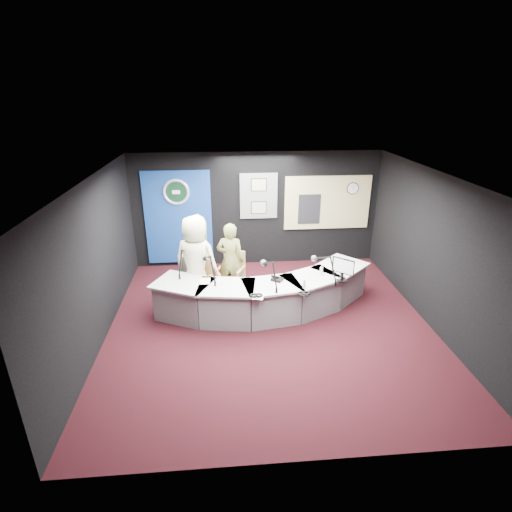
{
  "coord_description": "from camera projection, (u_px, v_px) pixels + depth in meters",
  "views": [
    {
      "loc": [
        -0.82,
        -6.4,
        4.13
      ],
      "look_at": [
        -0.2,
        0.8,
        1.1
      ],
      "focal_mm": 28.0,
      "sensor_mm": 36.0,
      "label": 1
    }
  ],
  "objects": [
    {
      "name": "wall_front",
      "position": [
        305.0,
        367.0,
        4.25
      ],
      "size": [
        6.0,
        0.02,
        2.8
      ],
      "primitive_type": "cube",
      "color": "black",
      "rests_on": "ground"
    },
    {
      "name": "wall_right",
      "position": [
        435.0,
        252.0,
        7.24
      ],
      "size": [
        0.02,
        6.0,
        2.8
      ],
      "primitive_type": "cube",
      "color": "black",
      "rests_on": "ground"
    },
    {
      "name": "person_man",
      "position": [
        196.0,
        261.0,
        7.97
      ],
      "size": [
        1.09,
        0.92,
        1.9
      ],
      "primitive_type": "imported",
      "rotation": [
        0.0,
        0.0,
        2.74
      ],
      "color": "beige",
      "rests_on": "ground"
    },
    {
      "name": "agency_seal",
      "position": [
        176.0,
        192.0,
        9.35
      ],
      "size": [
        0.63,
        0.07,
        0.63
      ],
      "primitive_type": "torus",
      "rotation": [
        1.57,
        0.0,
        0.0
      ],
      "color": "silver",
      "rests_on": "backdrop_panel"
    },
    {
      "name": "broadcast_desk",
      "position": [
        265.0,
        294.0,
        7.9
      ],
      "size": [
        4.5,
        1.9,
        0.75
      ],
      "primitive_type": null,
      "color": "#B5B7BA",
      "rests_on": "ground"
    },
    {
      "name": "wall_left",
      "position": [
        96.0,
        263.0,
        6.77
      ],
      "size": [
        0.02,
        6.0,
        2.8
      ],
      "primitive_type": "cube",
      "color": "black",
      "rests_on": "ground"
    },
    {
      "name": "water_bottles",
      "position": [
        323.0,
        276.0,
        7.59
      ],
      "size": [
        0.89,
        0.59,
        0.18
      ],
      "primitive_type": null,
      "color": "silver",
      "rests_on": "broadcast_desk"
    },
    {
      "name": "pinboard",
      "position": [
        259.0,
        196.0,
        9.6
      ],
      "size": [
        0.9,
        0.04,
        1.1
      ],
      "primitive_type": "cube",
      "color": "slate",
      "rests_on": "wall_back"
    },
    {
      "name": "headphones_far",
      "position": [
        256.0,
        295.0,
        7.04
      ],
      "size": [
        0.21,
        0.21,
        0.04
      ],
      "primitive_type": "torus",
      "color": "black",
      "rests_on": "broadcast_desk"
    },
    {
      "name": "boom_mic_c",
      "position": [
        270.0,
        271.0,
        7.31
      ],
      "size": [
        0.3,
        0.71,
        0.6
      ],
      "primitive_type": null,
      "color": "black",
      "rests_on": "broadcast_desk"
    },
    {
      "name": "wall_back",
      "position": [
        256.0,
        210.0,
        9.76
      ],
      "size": [
        6.0,
        0.02,
        2.8
      ],
      "primitive_type": "cube",
      "color": "black",
      "rests_on": "ground"
    },
    {
      "name": "boom_mic_a",
      "position": [
        185.0,
        259.0,
        7.85
      ],
      "size": [
        0.32,
        0.71,
        0.6
      ],
      "primitive_type": null,
      "color": "black",
      "rests_on": "broadcast_desk"
    },
    {
      "name": "armchair_left",
      "position": [
        197.0,
        280.0,
        8.13
      ],
      "size": [
        0.84,
        0.84,
        1.05
      ],
      "primitive_type": null,
      "rotation": [
        0.0,
        0.0,
        -0.69
      ],
      "color": "tan",
      "rests_on": "ground"
    },
    {
      "name": "notepad",
      "position": [
        258.0,
        296.0,
        7.05
      ],
      "size": [
        0.24,
        0.3,
        0.0
      ],
      "primitive_type": "cube",
      "rotation": [
        0.0,
        0.0,
        -0.23
      ],
      "color": "white",
      "rests_on": "broadcast_desk"
    },
    {
      "name": "ceiling",
      "position": [
        272.0,
        178.0,
        6.46
      ],
      "size": [
        6.0,
        6.0,
        0.02
      ],
      "primitive_type": "cube",
      "color": "silver",
      "rests_on": "ground"
    },
    {
      "name": "booth_window_frame",
      "position": [
        327.0,
        203.0,
        9.81
      ],
      "size": [
        2.12,
        0.06,
        1.32
      ],
      "primitive_type": "cube",
      "color": "#C8BD7D",
      "rests_on": "wall_back"
    },
    {
      "name": "person_woman",
      "position": [
        231.0,
        260.0,
        8.37
      ],
      "size": [
        0.68,
        0.54,
        1.63
      ],
      "primitive_type": "imported",
      "rotation": [
        0.0,
        0.0,
        2.87
      ],
      "color": "olive",
      "rests_on": "ground"
    },
    {
      "name": "boom_mic_d",
      "position": [
        325.0,
        266.0,
        7.54
      ],
      "size": [
        0.42,
        0.66,
        0.6
      ],
      "primitive_type": null,
      "color": "black",
      "rests_on": "broadcast_desk"
    },
    {
      "name": "paper_stack",
      "position": [
        205.0,
        281.0,
        7.61
      ],
      "size": [
        0.21,
        0.28,
        0.0
      ],
      "primitive_type": "cube",
      "rotation": [
        0.0,
        0.0,
        -0.04
      ],
      "color": "white",
      "rests_on": "broadcast_desk"
    },
    {
      "name": "boom_mic_b",
      "position": [
        209.0,
        265.0,
        7.56
      ],
      "size": [
        0.35,
        0.7,
        0.6
      ],
      "primitive_type": null,
      "color": "black",
      "rests_on": "broadcast_desk"
    },
    {
      "name": "booth_glow",
      "position": [
        327.0,
        203.0,
        9.81
      ],
      "size": [
        2.0,
        0.02,
        1.2
      ],
      "primitive_type": "cube",
      "color": "#FFCFA1",
      "rests_on": "booth_window_frame"
    },
    {
      "name": "wall_clock",
      "position": [
        353.0,
        188.0,
        9.7
      ],
      "size": [
        0.28,
        0.01,
        0.28
      ],
      "primitive_type": "cylinder",
      "rotation": [
        1.57,
        0.0,
        0.0
      ],
      "color": "white",
      "rests_on": "booth_window_frame"
    },
    {
      "name": "backdrop_panel",
      "position": [
        178.0,
        218.0,
        9.64
      ],
      "size": [
        1.6,
        0.05,
        2.3
      ],
      "primitive_type": "cube",
      "color": "navy",
      "rests_on": "wall_back"
    },
    {
      "name": "seal_center",
      "position": [
        176.0,
        192.0,
        9.36
      ],
      "size": [
        0.48,
        0.01,
        0.48
      ],
      "primitive_type": "cylinder",
      "rotation": [
        1.57,
        0.0,
        0.0
      ],
      "color": "black",
      "rests_on": "backdrop_panel"
    },
    {
      "name": "framed_photo_lower",
      "position": [
        259.0,
        208.0,
        9.68
      ],
      "size": [
        0.34,
        0.02,
        0.27
      ],
      "primitive_type": "cube",
      "color": "#9B9171",
      "rests_on": "pinboard"
    },
    {
      "name": "ground",
      "position": [
        270.0,
        325.0,
        7.55
      ],
      "size": [
        6.0,
        6.0,
        0.0
      ],
      "primitive_type": "plane",
      "color": "black",
      "rests_on": "ground"
    },
    {
      "name": "framed_photo_upper",
      "position": [
        259.0,
        185.0,
        9.47
      ],
      "size": [
        0.34,
        0.02,
        0.27
      ],
      "primitive_type": "cube",
      "color": "#9B9171",
      "rests_on": "pinboard"
    },
    {
      "name": "desk_phone",
      "position": [
        277.0,
        279.0,
        7.62
      ],
      "size": [
        0.26,
        0.25,
        0.05
      ],
      "primitive_type": "cube",
      "rotation": [
        0.0,
        0.0,
        -0.57
      ],
      "color": "black",
      "rests_on": "broadcast_desk"
    },
    {
      "name": "equipment_rack",
      "position": [
        309.0,
        209.0,
        9.81
      ],
      "size": [
        0.55,
        0.02,
        0.75
      ],
      "primitive_type": "cube",
      "color": "black",
      "rests_on": "booth_window_frame"
    },
    {
      "name": "draped_jacket",
      "position": [
        189.0,
        273.0,
        8.26
      ],
      "size": [
        0.45,
        0.4,
        0.7
      ],
      "primitive_type": "cube",
      "rotation": [
        0.0,
        0.0,
        -0.69
      ],
      "color": "slate",
      "rests_on": "armchair_left"
    },
    {
      "name": "armchair_right",
      "position": [
        231.0,
        272.0,
        8.48
      ],
      "size": [
        0.79,
        0.79,
        1.07
      ],
      "primitive_type": null,
      "rotation": [
        0.0,
        0.0,
        -0.42
      ],
      "color": "tan",
      "rests_on": "ground"
    },
    {
      "name": "computer_monitor",
      "position": [
        343.0,
        266.0,
        7.48
      ],
      "size": [
        0.36,
        0.33,
        0.31
      ],
      "primitive_type": "cube",
      "rotation": [
        0.0,
        0.0,
        -0.73
      ],
      "color": "black",
      "rests_on": "broadcast_desk"
    },
    {
      "name": "headphones_near",
      "position": [
        304.0,
        293.0,
        7.11
      ],
      "size": [
        0.22,
        0.22,
        0.04
      ],
      "primitive_type": "torus",
      "color": "black",
      "rests_on": "broadcast_desk"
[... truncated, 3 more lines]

